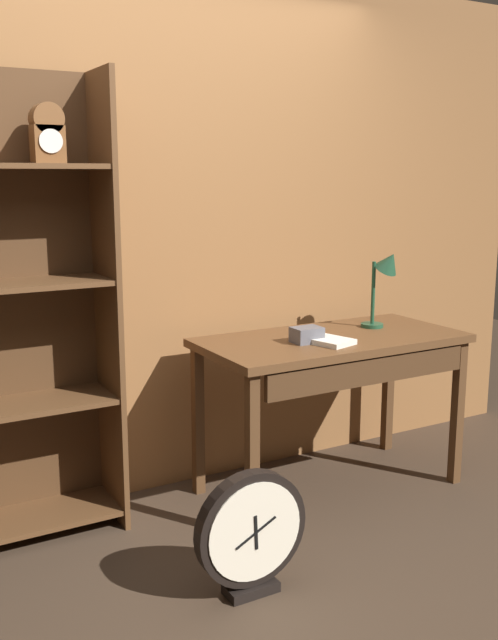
{
  "coord_description": "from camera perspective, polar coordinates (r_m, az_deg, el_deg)",
  "views": [
    {
      "loc": [
        -1.35,
        -2.02,
        1.6
      ],
      "look_at": [
        0.13,
        0.58,
        1.0
      ],
      "focal_mm": 40.73,
      "sensor_mm": 36.0,
      "label": 1
    }
  ],
  "objects": [
    {
      "name": "toolbox_small",
      "position": [
        3.5,
        4.56,
        -1.17
      ],
      "size": [
        0.14,
        0.1,
        0.07
      ],
      "primitive_type": "cube",
      "color": "#595960",
      "rests_on": "workbench"
    },
    {
      "name": "back_wood_panel",
      "position": [
        3.61,
        -7.59,
        6.54
      ],
      "size": [
        4.8,
        0.05,
        2.6
      ],
      "primitive_type": "cube",
      "color": "brown",
      "rests_on": "ground"
    },
    {
      "name": "round_clock_large",
      "position": [
        2.89,
        0.18,
        -16.34
      ],
      "size": [
        0.46,
        0.11,
        0.5
      ],
      "color": "black",
      "rests_on": "ground"
    },
    {
      "name": "desk_lamp",
      "position": [
        3.85,
        10.69,
        3.62
      ],
      "size": [
        0.2,
        0.2,
        0.42
      ],
      "color": "#1E472D",
      "rests_on": "workbench"
    },
    {
      "name": "workbench",
      "position": [
        3.65,
        6.73,
        -2.81
      ],
      "size": [
        1.33,
        0.65,
        0.8
      ],
      "color": "brown",
      "rests_on": "ground"
    },
    {
      "name": "ground_plane",
      "position": [
        2.91,
        3.74,
        -22.01
      ],
      "size": [
        10.0,
        10.0,
        0.0
      ],
      "primitive_type": "plane",
      "color": "#3D2D21"
    },
    {
      "name": "open_repair_manual",
      "position": [
        3.49,
        6.27,
        -1.64
      ],
      "size": [
        0.21,
        0.26,
        0.02
      ],
      "primitive_type": "cube",
      "rotation": [
        0.0,
        0.0,
        0.28
      ],
      "color": "silver",
      "rests_on": "workbench"
    }
  ]
}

